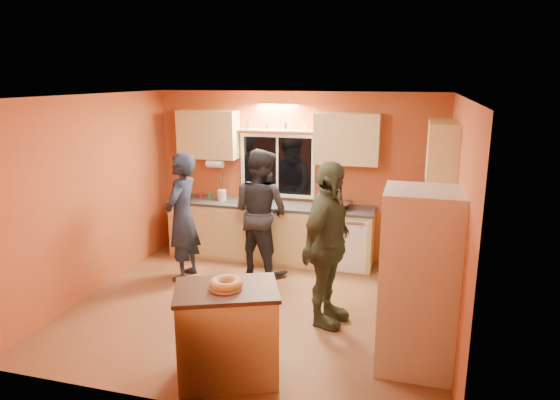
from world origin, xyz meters
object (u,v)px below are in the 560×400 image
(refrigerator, at_px, (418,281))
(island, at_px, (228,332))
(person_right, at_px, (327,245))
(person_left, at_px, (182,217))
(person_center, at_px, (261,212))

(refrigerator, xyz_separation_m, island, (-1.71, -0.69, -0.43))
(island, bearing_deg, person_right, 39.45)
(refrigerator, bearing_deg, person_left, 155.93)
(refrigerator, height_order, person_center, person_center)
(refrigerator, xyz_separation_m, person_center, (-2.21, 1.95, 0.01))
(island, height_order, person_center, person_center)
(person_center, distance_m, person_right, 1.79)
(person_left, bearing_deg, person_right, 70.21)
(person_left, bearing_deg, refrigerator, 66.03)
(person_left, height_order, person_right, person_right)
(island, height_order, person_left, person_left)
(person_left, relative_size, person_right, 0.94)
(person_right, bearing_deg, island, 165.28)
(refrigerator, distance_m, person_right, 1.19)
(refrigerator, xyz_separation_m, person_right, (-1.00, 0.63, 0.06))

